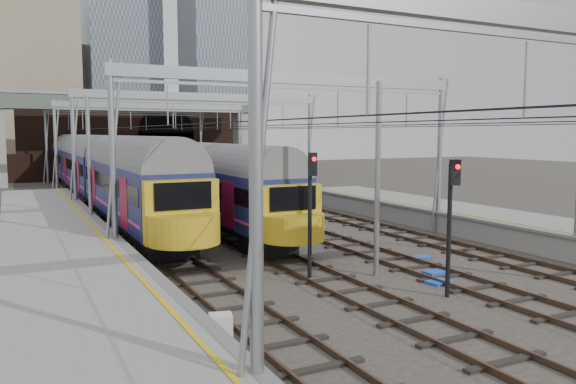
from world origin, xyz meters
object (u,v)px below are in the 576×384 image
signal_near_left (311,199)px  relay_cabinet (221,336)px  train_main (132,165)px  signal_near_centre (451,210)px  train_second (78,161)px

signal_near_left → relay_cabinet: (-5.36, -5.42, -2.35)m
train_main → signal_near_left: size_ratio=13.82×
signal_near_left → signal_near_centre: 4.92m
train_main → train_second: train_second is taller
relay_cabinet → signal_near_centre: bearing=23.4°
train_main → relay_cabinet: size_ratio=59.57×
train_main → train_second: bearing=132.0°
signal_near_left → signal_near_centre: size_ratio=1.03×
signal_near_centre → relay_cabinet: bearing=-154.8°
train_second → train_main: bearing=-48.0°
signal_near_left → relay_cabinet: size_ratio=4.31×
train_second → relay_cabinet: 43.05m
train_second → signal_near_centre: bearing=-81.2°
train_main → relay_cabinet: bearing=-98.3°
train_main → signal_near_left: (-0.29, -33.10, 0.45)m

